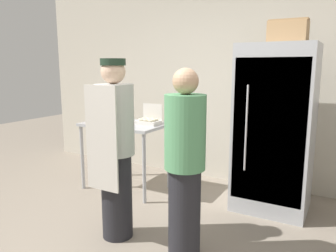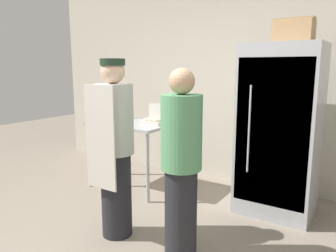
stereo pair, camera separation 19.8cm
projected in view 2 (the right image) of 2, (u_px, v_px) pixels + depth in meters
back_wall at (237, 70)px, 4.42m from camera, size 6.40×0.12×3.09m
refrigerator at (279, 131)px, 3.52m from camera, size 0.79×0.68×1.84m
prep_counter at (131, 131)px, 4.28m from camera, size 1.05×0.67×0.88m
donut_box at (154, 120)px, 4.13m from camera, size 0.29×0.21×0.25m
blender_pitcher at (119, 110)px, 4.61m from camera, size 0.15×0.15×0.27m
binder_stack at (108, 119)px, 4.23m from camera, size 0.31×0.26×0.09m
cardboard_storage_box at (293, 31)px, 3.27m from camera, size 0.39×0.27×0.24m
person_baker at (115, 147)px, 3.02m from camera, size 0.35×0.37×1.67m
person_customer at (181, 164)px, 2.68m from camera, size 0.34×0.34×1.59m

